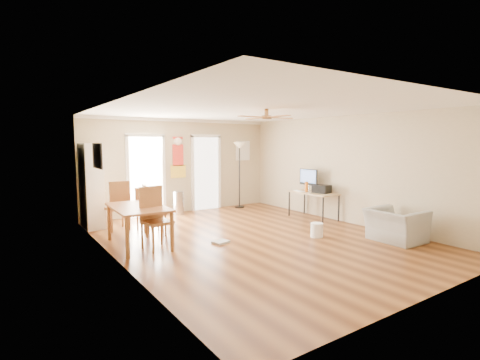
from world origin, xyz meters
TOP-DOWN VIEW (x-y plane):
  - floor at (0.00, 0.00)m, footprint 7.00×7.00m
  - ceiling at (0.00, 0.00)m, footprint 5.50×7.00m
  - wall_back at (0.00, 3.50)m, footprint 5.50×0.04m
  - wall_front at (0.00, -3.50)m, footprint 5.50×0.04m
  - wall_left at (-2.75, 0.00)m, footprint 0.04×7.00m
  - wall_right at (2.75, 0.00)m, footprint 0.04×7.00m
  - crown_molding at (0.00, 0.00)m, footprint 5.50×7.00m
  - kitchen_doorway at (-1.05, 3.48)m, footprint 0.90×0.10m
  - bathroom_doorway at (0.75, 3.48)m, footprint 0.80×0.10m
  - wall_decal at (-0.13, 3.48)m, footprint 0.46×0.03m
  - ac_grille at (2.05, 3.47)m, footprint 0.50×0.04m
  - framed_poster at (-2.73, 1.40)m, footprint 0.04×0.66m
  - ceiling_fan at (0.00, -0.30)m, footprint 1.24×1.24m
  - bookshelf at (-2.54, 2.95)m, footprint 0.50×0.91m
  - dining_table at (-2.15, 0.85)m, footprint 0.97×1.55m
  - dining_chair_right_a at (-1.60, 1.88)m, footprint 0.44×0.44m
  - dining_chair_right_b at (-1.60, 1.45)m, footprint 0.53×0.53m
  - dining_chair_near at (-1.94, 0.44)m, footprint 0.53×0.53m
  - dining_chair_far at (-2.13, 2.37)m, footprint 0.49×0.49m
  - trash_can at (-0.26, 3.20)m, footprint 0.37×0.37m
  - torchiere_lamp at (1.71, 3.15)m, footprint 0.47×0.47m
  - computer_desk at (2.38, 0.76)m, footprint 0.64×1.28m
  - imac at (2.47, 1.03)m, footprint 0.28×0.61m
  - keyboard at (2.20, 1.09)m, footprint 0.19×0.39m
  - printer at (2.45, 0.54)m, footprint 0.42×0.46m
  - orange_bottle at (2.30, 0.92)m, footprint 0.10×0.10m
  - wastebasket_a at (1.10, -0.61)m, footprint 0.26×0.26m
  - floor_cloth at (-0.78, 0.12)m, footprint 0.34×0.30m
  - armchair at (2.15, -1.71)m, footprint 0.90×1.02m

SIDE VIEW (x-z plane):
  - floor at x=0.00m, z-range 0.00..0.00m
  - floor_cloth at x=-0.78m, z-range 0.00..0.04m
  - wastebasket_a at x=1.10m, z-range 0.00..0.29m
  - trash_can at x=-0.26m, z-range 0.00..0.63m
  - armchair at x=2.15m, z-range 0.00..0.64m
  - computer_desk at x=2.38m, z-range 0.00..0.69m
  - dining_table at x=-2.15m, z-range 0.00..0.76m
  - dining_chair_right_a at x=-1.60m, z-range 0.00..0.95m
  - dining_chair_right_b at x=-1.60m, z-range 0.00..1.07m
  - dining_chair_far at x=-2.13m, z-range 0.00..1.10m
  - dining_chair_near at x=-1.94m, z-range 0.00..1.13m
  - keyboard at x=2.20m, z-range 0.69..0.70m
  - printer at x=2.45m, z-range 0.69..0.89m
  - orange_bottle at x=2.30m, z-range 0.69..0.95m
  - bookshelf at x=-2.54m, z-range 0.00..1.94m
  - imac at x=2.47m, z-range 0.69..1.26m
  - torchiere_lamp at x=1.71m, z-range 0.00..1.96m
  - kitchen_doorway at x=-1.05m, z-range 0.00..2.10m
  - bathroom_doorway at x=0.75m, z-range 0.00..2.10m
  - wall_back at x=0.00m, z-range 0.00..2.60m
  - wall_front at x=0.00m, z-range 0.00..2.60m
  - wall_left at x=-2.75m, z-range 0.00..2.60m
  - wall_right at x=2.75m, z-range 0.00..2.60m
  - wall_decal at x=-0.13m, z-range 1.00..2.10m
  - ac_grille at x=2.05m, z-range 1.40..2.00m
  - framed_poster at x=-2.73m, z-range 1.46..1.94m
  - ceiling_fan at x=0.00m, z-range 2.33..2.53m
  - crown_molding at x=0.00m, z-range 2.52..2.60m
  - ceiling at x=0.00m, z-range 2.60..2.60m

